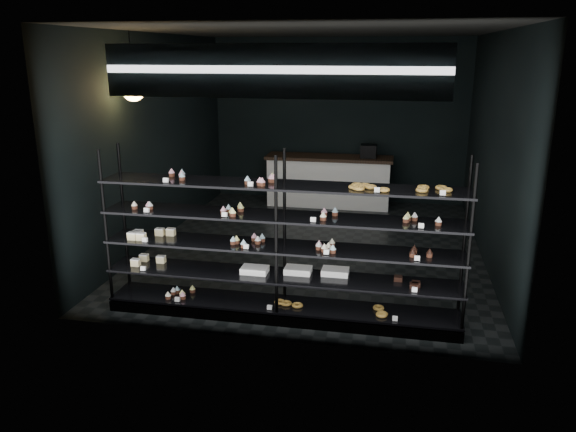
% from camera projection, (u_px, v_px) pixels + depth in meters
% --- Properties ---
extents(room, '(5.01, 6.01, 3.20)m').
position_uv_depth(room, '(316.00, 145.00, 8.30)').
color(room, black).
rests_on(room, ground).
extents(display_shelf, '(4.00, 0.50, 1.91)m').
position_uv_depth(display_shelf, '(279.00, 265.00, 6.27)').
color(display_shelf, black).
rests_on(display_shelf, room).
extents(signage, '(3.30, 0.05, 0.50)m').
position_uv_depth(signage, '(271.00, 71.00, 5.22)').
color(signage, '#0C1C3C').
rests_on(signage, room).
extents(pendant_lamp, '(0.29, 0.29, 0.88)m').
position_uv_depth(pendant_lamp, '(133.00, 90.00, 7.23)').
color(pendant_lamp, black).
rests_on(pendant_lamp, room).
extents(service_counter, '(2.44, 0.65, 1.23)m').
position_uv_depth(service_counter, '(329.00, 180.00, 10.98)').
color(service_counter, white).
rests_on(service_counter, room).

